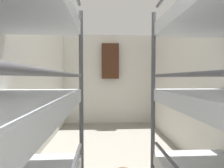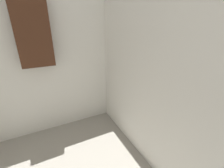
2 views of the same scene
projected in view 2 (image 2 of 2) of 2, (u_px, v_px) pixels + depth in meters
wall_back at (36, 65)px, 2.27m from camera, size 2.42×0.06×2.34m
hanging_coat at (33, 34)px, 1.99m from camera, size 0.44×0.12×0.90m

